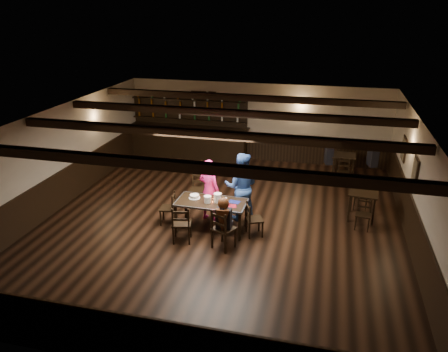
% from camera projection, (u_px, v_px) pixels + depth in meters
% --- Properties ---
extents(ground, '(10.00, 10.00, 0.00)m').
position_uv_depth(ground, '(222.00, 222.00, 11.14)').
color(ground, black).
rests_on(ground, ground).
extents(room_shell, '(9.02, 10.02, 2.71)m').
position_uv_depth(room_shell, '(222.00, 157.00, 10.53)').
color(room_shell, beige).
rests_on(room_shell, ground).
extents(dining_table, '(1.71, 0.87, 0.75)m').
position_uv_depth(dining_table, '(211.00, 204.00, 10.53)').
color(dining_table, black).
rests_on(dining_table, ground).
extents(chair_near_left, '(0.50, 0.48, 0.91)m').
position_uv_depth(chair_near_left, '(181.00, 222.00, 9.99)').
color(chair_near_left, black).
rests_on(chair_near_left, ground).
extents(chair_near_right, '(0.59, 0.58, 0.96)m').
position_uv_depth(chair_near_right, '(221.00, 227.00, 9.71)').
color(chair_near_right, black).
rests_on(chair_near_right, ground).
extents(chair_end_left, '(0.43, 0.44, 0.84)m').
position_uv_depth(chair_end_left, '(171.00, 206.00, 10.90)').
color(chair_end_left, black).
rests_on(chair_end_left, ground).
extents(chair_end_right, '(0.50, 0.51, 0.83)m').
position_uv_depth(chair_end_right, '(252.00, 217.00, 10.33)').
color(chair_end_right, black).
rests_on(chair_end_right, ground).
extents(chair_far_pushed, '(0.41, 0.40, 0.88)m').
position_uv_depth(chair_far_pushed, '(198.00, 186.00, 11.99)').
color(chair_far_pushed, black).
rests_on(chair_far_pushed, ground).
extents(woman_pink, '(0.69, 0.58, 1.63)m').
position_uv_depth(woman_pink, '(209.00, 190.00, 10.98)').
color(woman_pink, '#F72788').
rests_on(woman_pink, ground).
extents(man_blue, '(0.95, 0.78, 1.78)m').
position_uv_depth(man_blue, '(241.00, 187.00, 11.00)').
color(man_blue, navy).
rests_on(man_blue, ground).
extents(seated_person, '(0.34, 0.50, 0.82)m').
position_uv_depth(seated_person, '(224.00, 215.00, 9.65)').
color(seated_person, black).
rests_on(seated_person, ground).
extents(cake, '(0.28, 0.28, 0.09)m').
position_uv_depth(cake, '(194.00, 197.00, 10.68)').
color(cake, white).
rests_on(cake, dining_table).
extents(plate_stack_a, '(0.17, 0.17, 0.16)m').
position_uv_depth(plate_stack_a, '(208.00, 199.00, 10.44)').
color(plate_stack_a, white).
rests_on(plate_stack_a, dining_table).
extents(plate_stack_b, '(0.19, 0.19, 0.22)m').
position_uv_depth(plate_stack_b, '(218.00, 198.00, 10.44)').
color(plate_stack_b, white).
rests_on(plate_stack_b, dining_table).
extents(tea_light, '(0.05, 0.05, 0.06)m').
position_uv_depth(tea_light, '(214.00, 200.00, 10.55)').
color(tea_light, '#A5A8AD').
rests_on(tea_light, dining_table).
extents(salt_shaker, '(0.04, 0.04, 0.09)m').
position_uv_depth(salt_shaker, '(224.00, 203.00, 10.34)').
color(salt_shaker, silver).
rests_on(salt_shaker, dining_table).
extents(pepper_shaker, '(0.03, 0.03, 0.08)m').
position_uv_depth(pepper_shaker, '(229.00, 204.00, 10.28)').
color(pepper_shaker, '#A5A8AD').
rests_on(pepper_shaker, dining_table).
extents(drink_glass, '(0.06, 0.06, 0.10)m').
position_uv_depth(drink_glass, '(226.00, 200.00, 10.48)').
color(drink_glass, silver).
rests_on(drink_glass, dining_table).
extents(menu_red, '(0.34, 0.28, 0.00)m').
position_uv_depth(menu_red, '(230.00, 206.00, 10.26)').
color(menu_red, maroon).
rests_on(menu_red, dining_table).
extents(menu_blue, '(0.30, 0.23, 0.00)m').
position_uv_depth(menu_blue, '(234.00, 202.00, 10.48)').
color(menu_blue, '#101754').
rests_on(menu_blue, dining_table).
extents(bar_counter, '(4.51, 0.70, 2.20)m').
position_uv_depth(bar_counter, '(187.00, 137.00, 15.68)').
color(bar_counter, black).
rests_on(bar_counter, ground).
extents(back_table_a, '(0.79, 0.79, 0.75)m').
position_uv_depth(back_table_a, '(363.00, 196.00, 11.09)').
color(back_table_a, black).
rests_on(back_table_a, ground).
extents(back_table_b, '(0.75, 0.75, 0.75)m').
position_uv_depth(back_table_b, '(344.00, 158.00, 13.80)').
color(back_table_b, black).
rests_on(back_table_b, ground).
extents(bg_patron_left, '(0.29, 0.40, 0.76)m').
position_uv_depth(bg_patron_left, '(329.00, 152.00, 13.71)').
color(bg_patron_left, black).
rests_on(bg_patron_left, ground).
extents(bg_patron_right, '(0.34, 0.43, 0.77)m').
position_uv_depth(bg_patron_right, '(373.00, 154.00, 13.50)').
color(bg_patron_right, black).
rests_on(bg_patron_right, ground).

